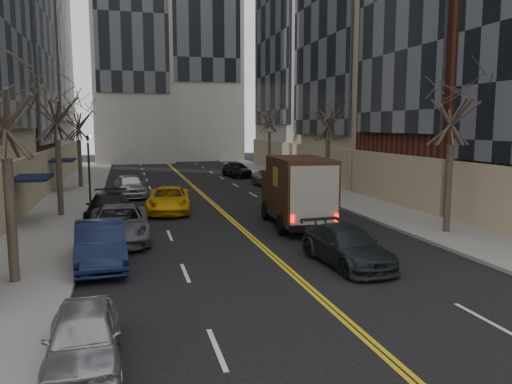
% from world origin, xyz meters
% --- Properties ---
extents(ground, '(160.00, 160.00, 0.00)m').
position_xyz_m(ground, '(0.00, 0.00, 0.00)').
color(ground, black).
rests_on(ground, ground).
extents(sidewalk_left, '(4.00, 66.00, 0.15)m').
position_xyz_m(sidewalk_left, '(-9.00, 27.00, 0.07)').
color(sidewalk_left, slate).
rests_on(sidewalk_left, ground).
extents(sidewalk_right, '(4.00, 66.00, 0.15)m').
position_xyz_m(sidewalk_right, '(9.00, 27.00, 0.07)').
color(sidewalk_right, slate).
rests_on(sidewalk_right, ground).
extents(streetwall_right, '(12.26, 49.00, 34.00)m').
position_xyz_m(streetwall_right, '(16.38, 32.20, 15.09)').
color(streetwall_right, '#4C301E').
rests_on(streetwall_right, ground).
extents(tree_lf_near, '(3.20, 3.20, 8.41)m').
position_xyz_m(tree_lf_near, '(-8.80, 8.00, 6.24)').
color(tree_lf_near, '#382D23').
rests_on(tree_lf_near, sidewalk_left).
extents(tree_lf_mid, '(3.20, 3.20, 8.91)m').
position_xyz_m(tree_lf_mid, '(-8.80, 20.00, 6.60)').
color(tree_lf_mid, '#382D23').
rests_on(tree_lf_mid, sidewalk_left).
extents(tree_lf_far, '(3.20, 3.20, 8.12)m').
position_xyz_m(tree_lf_far, '(-8.80, 33.00, 6.02)').
color(tree_lf_far, '#382D23').
rests_on(tree_lf_far, sidewalk_left).
extents(tree_rt_near, '(3.20, 3.20, 8.71)m').
position_xyz_m(tree_rt_near, '(8.80, 11.00, 6.45)').
color(tree_rt_near, '#382D23').
rests_on(tree_rt_near, sidewalk_right).
extents(tree_rt_mid, '(3.20, 3.20, 8.32)m').
position_xyz_m(tree_rt_mid, '(8.80, 25.00, 6.17)').
color(tree_rt_mid, '#382D23').
rests_on(tree_rt_mid, sidewalk_right).
extents(tree_rt_far, '(3.20, 3.20, 9.11)m').
position_xyz_m(tree_rt_far, '(8.80, 40.00, 6.74)').
color(tree_rt_far, '#382D23').
rests_on(tree_rt_far, sidewalk_right).
extents(traffic_signal, '(0.29, 0.26, 4.70)m').
position_xyz_m(traffic_signal, '(-7.39, 22.00, 2.82)').
color(traffic_signal, black).
rests_on(traffic_signal, sidewalk_left).
extents(ups_truck, '(2.97, 6.46, 3.45)m').
position_xyz_m(ups_truck, '(2.75, 14.42, 1.74)').
color(ups_truck, black).
rests_on(ups_truck, ground).
extents(observer_sedan, '(2.24, 4.82, 1.36)m').
position_xyz_m(observer_sedan, '(2.23, 7.55, 0.68)').
color(observer_sedan, black).
rests_on(observer_sedan, ground).
extents(taxi, '(3.00, 5.46, 1.45)m').
position_xyz_m(taxi, '(-3.00, 20.15, 0.72)').
color(taxi, '#D89D09').
rests_on(taxi, ground).
extents(pedestrian, '(0.51, 0.72, 1.86)m').
position_xyz_m(pedestrian, '(2.32, 15.45, 0.93)').
color(pedestrian, black).
rests_on(pedestrian, ground).
extents(parked_lf_a, '(1.61, 3.77, 1.27)m').
position_xyz_m(parked_lf_a, '(-6.30, 1.89, 0.63)').
color(parked_lf_a, '#A5A9AD').
rests_on(parked_lf_a, ground).
extents(parked_lf_b, '(1.95, 4.88, 1.58)m').
position_xyz_m(parked_lf_b, '(-6.30, 9.57, 0.79)').
color(parked_lf_b, black).
rests_on(parked_lf_b, ground).
extents(parked_lf_c, '(2.56, 5.54, 1.54)m').
position_xyz_m(parked_lf_c, '(-5.69, 13.38, 0.77)').
color(parked_lf_c, '#54575D').
rests_on(parked_lf_c, ground).
extents(parked_lf_d, '(2.28, 5.16, 1.48)m').
position_xyz_m(parked_lf_d, '(-6.30, 18.30, 0.74)').
color(parked_lf_d, black).
rests_on(parked_lf_d, ground).
extents(parked_lf_e, '(2.34, 4.85, 1.60)m').
position_xyz_m(parked_lf_e, '(-5.10, 27.09, 0.80)').
color(parked_lf_e, '#ADAFB5').
rests_on(parked_lf_e, ground).
extents(parked_rt_a, '(1.95, 4.50, 1.44)m').
position_xyz_m(parked_rt_a, '(5.10, 22.42, 0.72)').
color(parked_rt_a, '#515559').
rests_on(parked_rt_a, ground).
extents(parked_rt_b, '(3.04, 5.50, 1.46)m').
position_xyz_m(parked_rt_b, '(6.30, 29.76, 0.73)').
color(parked_rt_b, '#93959A').
rests_on(parked_rt_b, ground).
extents(parked_rt_c, '(2.38, 4.91, 1.38)m').
position_xyz_m(parked_rt_c, '(5.10, 38.64, 0.69)').
color(parked_rt_c, black).
rests_on(parked_rt_c, ground).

